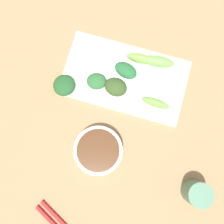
% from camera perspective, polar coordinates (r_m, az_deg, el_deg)
% --- Properties ---
extents(tabletop, '(2.10, 2.10, 0.02)m').
position_cam_1_polar(tabletop, '(0.64, -1.41, 1.40)').
color(tabletop, '#91704E').
rests_on(tabletop, ground).
extents(sauce_bowl, '(0.12, 0.12, 0.04)m').
position_cam_1_polar(sauce_bowl, '(0.60, -3.34, -9.34)').
color(sauce_bowl, white).
rests_on(sauce_bowl, tabletop).
extents(serving_plate, '(0.19, 0.33, 0.01)m').
position_cam_1_polar(serving_plate, '(0.64, 3.11, 8.26)').
color(serving_plate, white).
rests_on(serving_plate, tabletop).
extents(broccoli_leafy_0, '(0.06, 0.06, 0.02)m').
position_cam_1_polar(broccoli_leafy_0, '(0.62, -3.81, 7.53)').
color(broccoli_leafy_0, '#285B2E').
rests_on(broccoli_leafy_0, serving_plate).
extents(broccoli_leafy_1, '(0.07, 0.06, 0.02)m').
position_cam_1_polar(broccoli_leafy_1, '(0.63, -11.64, 6.42)').
color(broccoli_leafy_1, '#1F4B23').
rests_on(broccoli_leafy_1, serving_plate).
extents(broccoli_leafy_2, '(0.06, 0.07, 0.03)m').
position_cam_1_polar(broccoli_leafy_2, '(0.63, 3.39, 10.15)').
color(broccoli_leafy_2, '#215C30').
rests_on(broccoli_leafy_2, serving_plate).
extents(broccoli_stalk_3, '(0.02, 0.08, 0.03)m').
position_cam_1_polar(broccoli_stalk_3, '(0.62, 10.64, 2.16)').
color(broccoli_stalk_3, '#67B044').
rests_on(broccoli_stalk_3, serving_plate).
extents(broccoli_stalk_4, '(0.04, 0.09, 0.03)m').
position_cam_1_polar(broccoli_stalk_4, '(0.65, 11.08, 12.04)').
color(broccoli_stalk_4, '#67AD49').
rests_on(broccoli_stalk_4, serving_plate).
extents(broccoli_stalk_5, '(0.03, 0.07, 0.03)m').
position_cam_1_polar(broccoli_stalk_5, '(0.64, 6.70, 12.94)').
color(broccoli_stalk_5, '#70A342').
rests_on(broccoli_stalk_5, serving_plate).
extents(broccoli_leafy_6, '(0.06, 0.07, 0.03)m').
position_cam_1_polar(broccoli_leafy_6, '(0.61, 0.90, 6.13)').
color(broccoli_leafy_6, '#2E461F').
rests_on(broccoli_leafy_6, serving_plate).
extents(tea_cup, '(0.06, 0.06, 0.06)m').
position_cam_1_polar(tea_cup, '(0.63, 19.98, -18.17)').
color(tea_cup, '#4E7760').
rests_on(tea_cup, tabletop).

